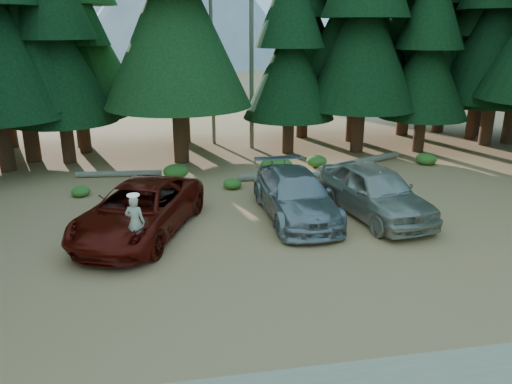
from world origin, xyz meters
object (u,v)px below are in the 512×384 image
at_px(log_left, 119,174).
at_px(log_mid, 280,176).
at_px(frisbee_player, 135,222).
at_px(red_pickup, 139,210).
at_px(log_right, 360,162).
at_px(silver_minivan_right, 375,191).
at_px(silver_minivan_center, 295,195).

bearing_deg(log_left, log_mid, -8.18).
distance_m(frisbee_player, log_mid, 9.54).
bearing_deg(red_pickup, log_mid, 63.16).
bearing_deg(frisbee_player, log_mid, -111.95).
height_order(log_left, log_right, log_right).
bearing_deg(silver_minivan_right, red_pickup, 171.88).
bearing_deg(silver_minivan_right, log_left, 135.23).
bearing_deg(silver_minivan_right, log_right, 62.69).
xyz_separation_m(red_pickup, silver_minivan_center, (5.49, 0.65, -0.03)).
height_order(log_left, log_mid, log_mid).
distance_m(frisbee_player, log_left, 9.28).
xyz_separation_m(log_mid, log_right, (4.53, 1.74, 0.01)).
xyz_separation_m(silver_minivan_center, log_right, (4.99, 6.32, -0.65)).
xyz_separation_m(log_left, log_mid, (7.20, -1.74, 0.02)).
bearing_deg(log_right, red_pickup, -170.04).
xyz_separation_m(silver_minivan_center, log_left, (-6.75, 6.32, -0.68)).
bearing_deg(log_left, silver_minivan_center, -37.73).
distance_m(red_pickup, log_right, 12.60).
bearing_deg(frisbee_player, silver_minivan_center, -136.08).
xyz_separation_m(red_pickup, log_right, (10.48, 6.97, -0.68)).
relative_size(silver_minivan_center, silver_minivan_right, 1.03).
bearing_deg(frisbee_player, log_left, -65.24).
relative_size(silver_minivan_right, frisbee_player, 3.40).
height_order(silver_minivan_center, log_left, silver_minivan_center).
bearing_deg(log_mid, silver_minivan_right, -62.28).
bearing_deg(red_pickup, silver_minivan_center, 28.59).
xyz_separation_m(frisbee_player, log_right, (10.47, 9.12, -1.10)).
xyz_separation_m(frisbee_player, log_left, (-1.26, 9.12, -1.13)).
relative_size(silver_minivan_center, log_left, 1.46).
distance_m(silver_minivan_center, frisbee_player, 6.17).
height_order(silver_minivan_center, frisbee_player, frisbee_player).
bearing_deg(silver_minivan_right, silver_minivan_center, 162.22).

